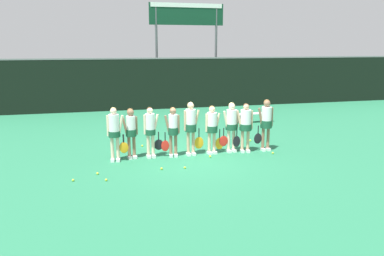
# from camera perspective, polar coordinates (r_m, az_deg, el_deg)

# --- Properties ---
(ground_plane) EXTENTS (140.00, 140.00, 0.00)m
(ground_plane) POSITION_cam_1_polar(r_m,az_deg,el_deg) (12.47, -0.05, -4.12)
(ground_plane) COLOR #26724C
(fence_windscreen) EXTENTS (60.00, 0.08, 2.91)m
(fence_windscreen) POSITION_cam_1_polar(r_m,az_deg,el_deg) (21.33, -6.20, 6.74)
(fence_windscreen) COLOR black
(fence_windscreen) RESTS_ON ground_plane
(scoreboard) EXTENTS (4.42, 0.15, 5.96)m
(scoreboard) POSITION_cam_1_polar(r_m,az_deg,el_deg) (22.70, -0.81, 15.46)
(scoreboard) COLOR #515156
(scoreboard) RESTS_ON ground_plane
(bench_courtside) EXTENTS (1.86, 0.50, 0.45)m
(bench_courtside) POSITION_cam_1_polar(r_m,az_deg,el_deg) (17.85, 9.45, 2.07)
(bench_courtside) COLOR silver
(bench_courtside) RESTS_ON ground_plane
(player_0) EXTENTS (0.64, 0.36, 1.71)m
(player_0) POSITION_cam_1_polar(r_m,az_deg,el_deg) (11.80, -11.74, -0.28)
(player_0) COLOR beige
(player_0) RESTS_ON ground_plane
(player_1) EXTENTS (0.61, 0.34, 1.63)m
(player_1) POSITION_cam_1_polar(r_m,az_deg,el_deg) (12.02, -9.31, -0.18)
(player_1) COLOR #8C664C
(player_1) RESTS_ON ground_plane
(player_2) EXTENTS (0.63, 0.33, 1.66)m
(player_2) POSITION_cam_1_polar(r_m,az_deg,el_deg) (12.02, -6.35, -0.08)
(player_2) COLOR beige
(player_2) RESTS_ON ground_plane
(player_3) EXTENTS (0.61, 0.33, 1.63)m
(player_3) POSITION_cam_1_polar(r_m,az_deg,el_deg) (12.09, -2.93, -0.02)
(player_3) COLOR #8C664C
(player_3) RESTS_ON ground_plane
(player_4) EXTENTS (0.66, 0.37, 1.77)m
(player_4) POSITION_cam_1_polar(r_m,az_deg,el_deg) (12.20, -0.17, 0.61)
(player_4) COLOR tan
(player_4) RESTS_ON ground_plane
(player_5) EXTENTS (0.66, 0.38, 1.63)m
(player_5) POSITION_cam_1_polar(r_m,az_deg,el_deg) (12.40, 3.08, 0.33)
(player_5) COLOR beige
(player_5) RESTS_ON ground_plane
(player_6) EXTENTS (0.68, 0.40, 1.70)m
(player_6) POSITION_cam_1_polar(r_m,az_deg,el_deg) (12.65, 6.01, 0.81)
(player_6) COLOR beige
(player_6) RESTS_ON ground_plane
(player_7) EXTENTS (0.67, 0.41, 1.68)m
(player_7) POSITION_cam_1_polar(r_m,az_deg,el_deg) (12.70, 8.15, 0.69)
(player_7) COLOR tan
(player_7) RESTS_ON ground_plane
(player_8) EXTENTS (0.67, 0.39, 1.78)m
(player_8) POSITION_cam_1_polar(r_m,az_deg,el_deg) (13.01, 11.23, 1.18)
(player_8) COLOR #8C664C
(player_8) RESTS_ON ground_plane
(tennis_ball_0) EXTENTS (0.07, 0.07, 0.07)m
(tennis_ball_0) POSITION_cam_1_polar(r_m,az_deg,el_deg) (13.02, -10.65, -3.45)
(tennis_ball_0) COLOR #CCE033
(tennis_ball_0) RESTS_ON ground_plane
(tennis_ball_1) EXTENTS (0.07, 0.07, 0.07)m
(tennis_ball_1) POSITION_cam_1_polar(r_m,az_deg,el_deg) (12.19, 2.78, -4.34)
(tennis_ball_1) COLOR #CCE033
(tennis_ball_1) RESTS_ON ground_plane
(tennis_ball_2) EXTENTS (0.07, 0.07, 0.07)m
(tennis_ball_2) POSITION_cam_1_polar(r_m,az_deg,el_deg) (11.10, -1.10, -6.05)
(tennis_ball_2) COLOR #CCE033
(tennis_ball_2) RESTS_ON ground_plane
(tennis_ball_3) EXTENTS (0.07, 0.07, 0.07)m
(tennis_ball_3) POSITION_cam_1_polar(r_m,az_deg,el_deg) (14.38, 8.88, -1.87)
(tennis_ball_3) COLOR #CCE033
(tennis_ball_3) RESTS_ON ground_plane
(tennis_ball_4) EXTENTS (0.07, 0.07, 0.07)m
(tennis_ball_4) POSITION_cam_1_polar(r_m,az_deg,el_deg) (11.03, -4.67, -6.18)
(tennis_ball_4) COLOR #CCE033
(tennis_ball_4) RESTS_ON ground_plane
(tennis_ball_5) EXTENTS (0.07, 0.07, 0.07)m
(tennis_ball_5) POSITION_cam_1_polar(r_m,az_deg,el_deg) (12.85, 12.21, -3.74)
(tennis_ball_5) COLOR #CCE033
(tennis_ball_5) RESTS_ON ground_plane
(tennis_ball_6) EXTENTS (0.07, 0.07, 0.07)m
(tennis_ball_6) POSITION_cam_1_polar(r_m,az_deg,el_deg) (14.01, 3.32, -2.13)
(tennis_ball_6) COLOR #CCE033
(tennis_ball_6) RESTS_ON ground_plane
(tennis_ball_7) EXTENTS (0.07, 0.07, 0.07)m
(tennis_ball_7) POSITION_cam_1_polar(r_m,az_deg,el_deg) (13.57, -7.60, -2.70)
(tennis_ball_7) COLOR #CCE033
(tennis_ball_7) RESTS_ON ground_plane
(tennis_ball_8) EXTENTS (0.07, 0.07, 0.07)m
(tennis_ball_8) POSITION_cam_1_polar(r_m,az_deg,el_deg) (10.59, -17.67, -7.58)
(tennis_ball_8) COLOR #CCE033
(tennis_ball_8) RESTS_ON ground_plane
(tennis_ball_9) EXTENTS (0.07, 0.07, 0.07)m
(tennis_ball_9) POSITION_cam_1_polar(r_m,az_deg,el_deg) (10.93, -14.22, -6.73)
(tennis_ball_9) COLOR #CCE033
(tennis_ball_9) RESTS_ON ground_plane
(tennis_ball_10) EXTENTS (0.07, 0.07, 0.07)m
(tennis_ball_10) POSITION_cam_1_polar(r_m,az_deg,el_deg) (10.37, -12.95, -7.71)
(tennis_ball_10) COLOR #CCE033
(tennis_ball_10) RESTS_ON ground_plane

